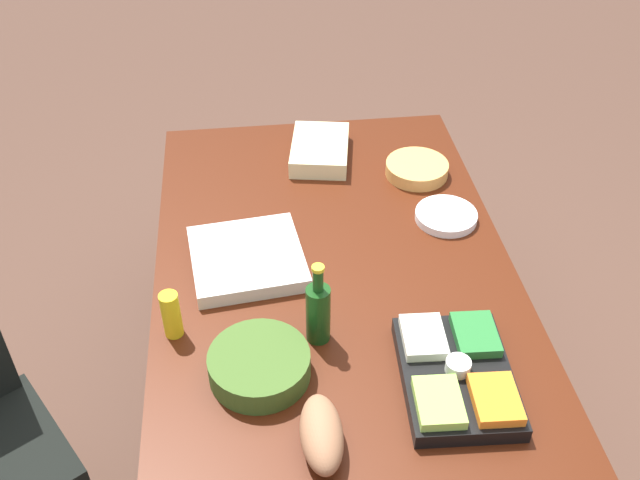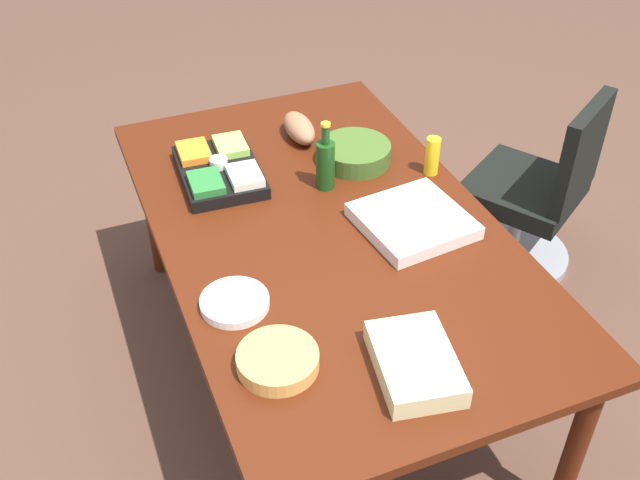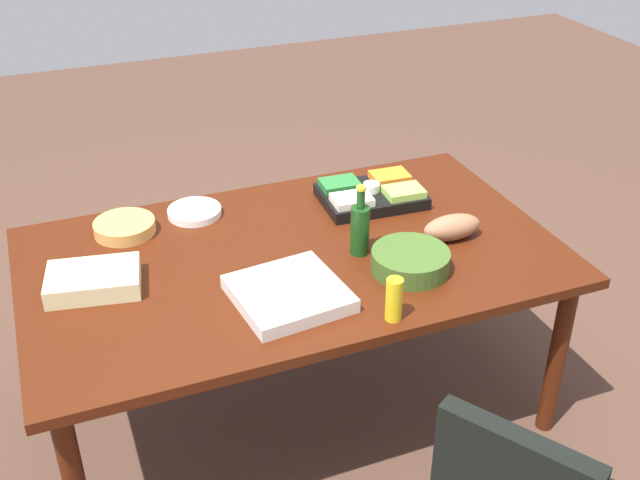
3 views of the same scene
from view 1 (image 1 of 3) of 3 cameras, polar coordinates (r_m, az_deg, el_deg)
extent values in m
plane|color=#503629|center=(2.93, 1.15, -14.24)|extent=(10.00, 10.00, 0.00)
cube|color=#451909|center=(2.37, 1.38, -3.57)|extent=(2.01, 1.18, 0.04)
cylinder|color=#451909|center=(3.38, 7.56, 2.95)|extent=(0.07, 0.07, 0.72)
cylinder|color=#451909|center=(3.31, -9.53, 1.71)|extent=(0.07, 0.07, 0.72)
ellipsoid|color=#956444|center=(1.90, 0.12, -14.94)|extent=(0.24, 0.11, 0.10)
cube|color=beige|center=(2.91, -0.01, 7.08)|extent=(0.35, 0.27, 0.07)
cube|color=silver|center=(2.41, -5.72, -1.44)|extent=(0.40, 0.40, 0.05)
cylinder|color=white|center=(2.63, 9.84, 1.86)|extent=(0.25, 0.25, 0.03)
cylinder|color=yellow|center=(2.18, -11.57, -5.75)|extent=(0.06, 0.06, 0.16)
cylinder|color=#DDA24F|center=(2.84, 7.59, 5.54)|extent=(0.25, 0.25, 0.05)
cube|color=black|center=(2.08, 10.62, -10.44)|extent=(0.44, 0.32, 0.05)
cube|color=orange|center=(2.00, 13.58, -12.03)|extent=(0.17, 0.13, 0.03)
cube|color=#276F2F|center=(2.14, 12.07, -7.24)|extent=(0.17, 0.13, 0.03)
cube|color=#9CCE52|center=(1.97, 9.28, -12.42)|extent=(0.17, 0.13, 0.03)
cube|color=silver|center=(2.11, 8.10, -7.52)|extent=(0.17, 0.13, 0.03)
cylinder|color=white|center=(2.05, 10.76, -9.67)|extent=(0.07, 0.07, 0.04)
cylinder|color=#164015|center=(2.11, -0.15, -5.82)|extent=(0.07, 0.07, 0.19)
cylinder|color=#164015|center=(2.02, -0.16, -3.15)|extent=(0.03, 0.03, 0.07)
cylinder|color=gold|center=(1.99, -0.16, -2.23)|extent=(0.04, 0.04, 0.01)
cylinder|color=#3B5A21|center=(2.06, -4.77, -9.74)|extent=(0.30, 0.30, 0.08)
camera|label=2|loc=(3.83, 12.46, 39.36)|focal=41.87mm
camera|label=3|loc=(3.29, -53.26, 25.13)|focal=43.49mm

